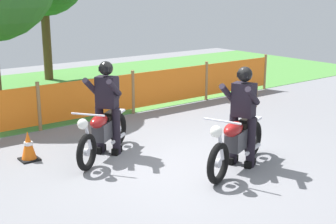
# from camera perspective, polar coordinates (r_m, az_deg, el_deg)

# --- Properties ---
(ground) EXTENTS (24.00, 24.00, 0.02)m
(ground) POSITION_cam_1_polar(r_m,az_deg,el_deg) (7.99, 2.46, -6.59)
(ground) COLOR gray
(grass_verge) EXTENTS (24.00, 7.10, 0.01)m
(grass_verge) POSITION_cam_1_polar(r_m,az_deg,el_deg) (13.90, -16.47, 2.08)
(grass_verge) COLOR #4C8C3D
(grass_verge) RESTS_ON ground
(barrier_fence) EXTENTS (11.88, 0.08, 1.05)m
(barrier_fence) POSITION_cam_1_polar(r_m,az_deg,el_deg) (10.61, -9.64, 1.68)
(barrier_fence) COLOR #997547
(barrier_fence) RESTS_ON ground
(motorcycle_lead) EXTENTS (1.98, 0.94, 0.99)m
(motorcycle_lead) POSITION_cam_1_polar(r_m,az_deg,el_deg) (7.75, 8.44, -3.59)
(motorcycle_lead) COLOR black
(motorcycle_lead) RESTS_ON ground
(motorcycle_trailing) EXTENTS (1.67, 1.26, 0.94)m
(motorcycle_trailing) POSITION_cam_1_polar(r_m,az_deg,el_deg) (8.31, -7.91, -2.46)
(motorcycle_trailing) COLOR black
(motorcycle_trailing) RESTS_ON ground
(rider_lead) EXTENTS (0.77, 0.68, 1.69)m
(rider_lead) POSITION_cam_1_polar(r_m,az_deg,el_deg) (7.82, 9.21, 0.16)
(rider_lead) COLOR black
(rider_lead) RESTS_ON ground
(rider_trailing) EXTENTS (0.78, 0.73, 1.69)m
(rider_trailing) POSITION_cam_1_polar(r_m,az_deg,el_deg) (8.37, -7.44, 1.19)
(rider_trailing) COLOR black
(rider_trailing) RESTS_ON ground
(traffic_cone) EXTENTS (0.32, 0.32, 0.53)m
(traffic_cone) POSITION_cam_1_polar(r_m,az_deg,el_deg) (8.49, -16.72, -4.00)
(traffic_cone) COLOR black
(traffic_cone) RESTS_ON ground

